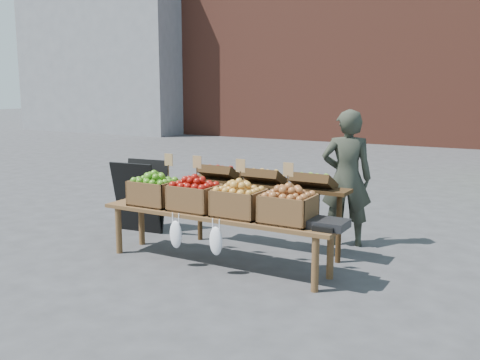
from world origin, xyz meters
The scene contains 11 objects.
ground centered at (0.00, 0.00, 0.00)m, with size 80.00×80.00×0.00m, color #3E3E40.
grey_building centered at (-14.00, 13.00, 3.50)m, with size 8.00×3.00×7.00m, color slate.
vendor centered at (0.89, 1.14, 0.82)m, with size 0.60×0.39×1.63m, color #2D3126.
chalkboard_sign centered at (-1.65, 0.39, 0.48)m, with size 0.63×0.35×0.95m, color black, non-canonical shape.
back_table centered at (0.15, 0.45, 0.52)m, with size 2.10×0.44×1.04m, color #34210F, non-canonical shape.
display_bench centered at (-0.05, -0.27, 0.28)m, with size 2.70×0.56×0.57m, color brown, non-canonical shape.
crate_golden_apples centered at (-0.87, -0.27, 0.71)m, with size 0.50×0.40×0.28m, color #2F7910, non-canonical shape.
crate_russet_pears centered at (-0.32, -0.27, 0.71)m, with size 0.50×0.40×0.28m, color #730D02, non-canonical shape.
crate_red_apples centered at (0.23, -0.27, 0.71)m, with size 0.50×0.40×0.28m, color gold, non-canonical shape.
crate_green_apples centered at (0.78, -0.27, 0.71)m, with size 0.50×0.40×0.28m, color #A25227, non-canonical shape.
weighing_scale centered at (1.20, -0.27, 0.61)m, with size 0.34×0.30×0.08m, color black.
Camera 1 is at (2.89, -4.93, 1.87)m, focal length 40.00 mm.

